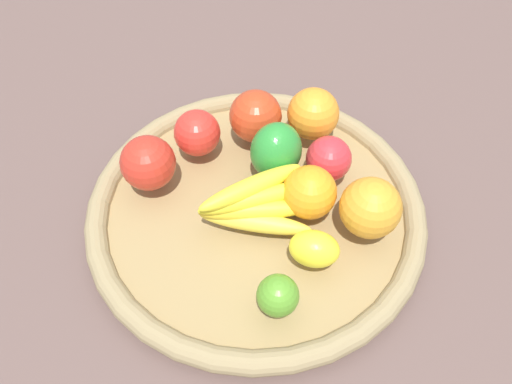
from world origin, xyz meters
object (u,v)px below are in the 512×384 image
orange_2 (310,192)px  lemon_0 (314,249)px  apple_2 (256,116)px  orange_0 (313,114)px  apple_3 (329,159)px  bell_pepper (276,151)px  apple_1 (197,133)px  lime_0 (278,295)px  apple_0 (148,163)px  orange_1 (370,208)px  banana_bunch (254,204)px

orange_2 → lemon_0: size_ratio=1.14×
apple_2 → orange_0: (-0.04, -0.08, -0.00)m
orange_2 → apple_3: (0.04, -0.06, -0.00)m
bell_pepper → apple_1: bearing=116.8°
lime_0 → bell_pepper: 0.22m
apple_0 → lime_0: bearing=-170.9°
apple_2 → orange_2: size_ratio=1.09×
orange_1 → lemon_0: bearing=91.9°
orange_1 → lime_0: 0.17m
apple_2 → apple_1: apple_2 is taller
apple_3 → apple_0: apple_0 is taller
apple_2 → apple_3: (-0.12, -0.04, -0.01)m
apple_3 → lemon_0: (-0.11, 0.10, -0.01)m
apple_0 → bell_pepper: bell_pepper is taller
apple_2 → orange_0: bearing=-119.2°
lemon_0 → banana_bunch: bearing=17.1°
lemon_0 → apple_1: bearing=6.7°
orange_2 → lemon_0: (-0.07, 0.04, -0.01)m
apple_3 → lime_0: bearing=126.9°
orange_0 → apple_1: bearing=68.9°
orange_1 → orange_0: 0.19m
apple_0 → orange_0: size_ratio=0.99×
apple_0 → orange_0: bearing=-100.1°
orange_1 → apple_0: (0.23, 0.21, -0.00)m
lime_0 → bell_pepper: size_ratio=0.59×
banana_bunch → apple_2: size_ratio=1.94×
lemon_0 → orange_0: bearing=-36.1°
apple_1 → bell_pepper: size_ratio=0.79×
apple_1 → lemon_0: 0.25m
apple_1 → lime_0: (-0.28, 0.05, -0.01)m
banana_bunch → orange_2: (-0.03, -0.07, 0.01)m
bell_pepper → orange_1: bearing=-81.3°
banana_bunch → lime_0: 0.13m
orange_1 → lemon_0: (-0.00, 0.09, -0.02)m
orange_1 → apple_0: 0.31m
orange_1 → apple_3: orange_1 is taller
lemon_0 → orange_0: (0.19, -0.14, 0.02)m
lime_0 → bell_pepper: bearing=-33.5°
orange_0 → bell_pepper: bearing=111.3°
orange_2 → apple_0: apple_0 is taller
banana_bunch → orange_0: size_ratio=1.96×
banana_bunch → bell_pepper: 0.09m
banana_bunch → lemon_0: bearing=-162.9°
orange_1 → apple_3: bearing=-6.9°
orange_1 → lemon_0: size_ratio=1.26×
apple_3 → bell_pepper: size_ratio=0.75×
orange_1 → orange_0: (0.18, -0.04, -0.00)m
banana_bunch → bell_pepper: bearing=-52.8°
banana_bunch → orange_1: (-0.09, -0.12, 0.01)m
banana_bunch → apple_2: 0.16m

